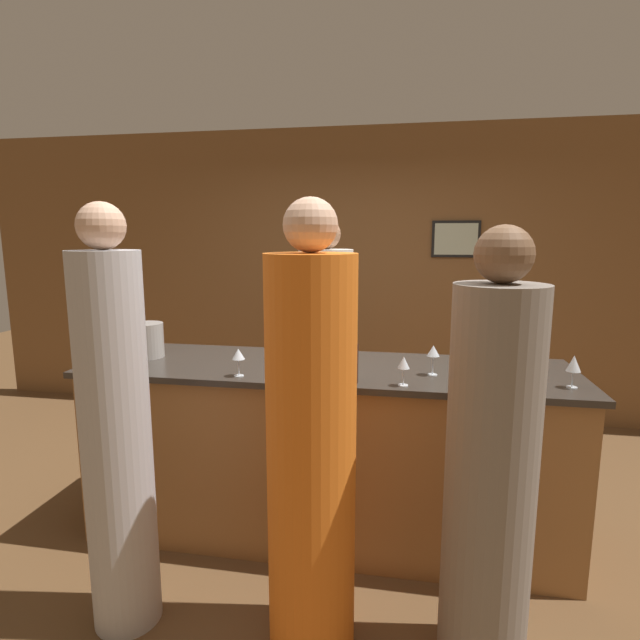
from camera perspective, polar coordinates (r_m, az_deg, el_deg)
ground_plane at (r=3.32m, az=0.63°, el=-22.82°), size 14.00×14.00×0.00m
back_wall at (r=4.94m, az=4.83°, el=5.17°), size 8.00×0.08×2.80m
bar_counter at (r=3.07m, az=0.65°, el=-14.60°), size 2.80×0.80×1.04m
bartender at (r=3.70m, az=0.65°, el=-4.55°), size 0.39×0.39×1.90m
guest_0 at (r=2.44m, az=-22.26°, el=-12.14°), size 0.30×0.30×1.92m
guest_1 at (r=2.16m, az=-1.01°, el=-14.57°), size 0.38×0.38×1.93m
guest_2 at (r=2.19m, az=18.91°, el=-16.19°), size 0.36×0.36×1.82m
wine_bottle_0 at (r=2.55m, az=3.57°, el=-4.87°), size 0.08×0.08×0.27m
ice_bucket at (r=3.26m, az=-19.20°, el=-2.18°), size 0.21×0.21×0.21m
wine_glass_0 at (r=2.78m, az=-0.32°, el=-3.38°), size 0.08×0.08×0.16m
wine_glass_1 at (r=2.67m, az=1.40°, el=-3.77°), size 0.08×0.08×0.16m
wine_glass_2 at (r=2.69m, az=-9.31°, el=-3.98°), size 0.07×0.07×0.15m
wine_glass_3 at (r=2.76m, az=27.01°, el=-4.54°), size 0.07×0.07×0.16m
wine_glass_4 at (r=2.52m, az=9.54°, el=-4.97°), size 0.06×0.06×0.15m
wine_glass_5 at (r=2.74m, az=12.82°, el=-3.60°), size 0.07×0.07×0.16m
wine_glass_6 at (r=2.86m, az=-3.06°, el=-2.77°), size 0.07×0.07×0.17m
wine_glass_7 at (r=2.65m, az=16.35°, el=-4.54°), size 0.07×0.07×0.15m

